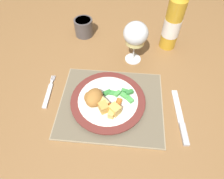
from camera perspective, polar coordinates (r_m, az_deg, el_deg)
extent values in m
plane|color=#383333|center=(1.42, -1.00, -12.43)|extent=(6.00, 6.00, 0.00)
cube|color=olive|center=(0.82, -1.71, 9.48)|extent=(1.30, 1.01, 0.04)
cube|color=olive|center=(1.55, -22.29, 11.48)|extent=(0.06, 0.06, 0.70)
cube|color=olive|center=(1.49, 24.51, 8.57)|extent=(0.06, 0.06, 0.70)
cube|color=gray|center=(0.65, -0.24, -4.11)|extent=(0.33, 0.28, 0.01)
cube|color=#6B604A|center=(0.64, -0.25, -3.94)|extent=(0.32, 0.27, 0.00)
cylinder|color=white|center=(0.64, -1.15, -3.54)|extent=(0.19, 0.19, 0.01)
cylinder|color=maroon|center=(0.63, -1.16, -3.08)|extent=(0.24, 0.24, 0.01)
cylinder|color=white|center=(0.63, -1.17, -2.90)|extent=(0.19, 0.19, 0.00)
ellipsoid|color=#A87033|center=(0.61, -5.12, -2.33)|extent=(0.06, 0.07, 0.04)
ellipsoid|color=#A87033|center=(0.61, -5.45, -2.58)|extent=(0.07, 0.07, 0.04)
cube|color=green|center=(0.64, 0.14, -0.99)|extent=(0.03, 0.02, 0.01)
cube|color=green|center=(0.64, 3.59, -0.31)|extent=(0.02, 0.02, 0.01)
cube|color=#4CA84C|center=(0.63, 1.57, -1.14)|extent=(0.02, 0.03, 0.01)
cube|color=#338438|center=(0.63, 5.01, -0.70)|extent=(0.03, 0.02, 0.01)
cube|color=#4CA84C|center=(0.62, 5.03, -2.81)|extent=(0.03, 0.03, 0.01)
cube|color=#4CA84C|center=(0.63, 3.61, -1.76)|extent=(0.03, 0.03, 0.01)
cube|color=#338438|center=(0.64, -1.39, -0.88)|extent=(0.03, 0.02, 0.01)
cylinder|color=orange|center=(0.60, 0.34, -5.39)|extent=(0.04, 0.03, 0.02)
cylinder|color=#CC5119|center=(0.60, 0.00, -5.49)|extent=(0.05, 0.04, 0.02)
cylinder|color=orange|center=(0.61, 1.70, -4.14)|extent=(0.02, 0.04, 0.02)
cube|color=silver|center=(0.70, -17.86, -1.72)|extent=(0.02, 0.10, 0.01)
cube|color=silver|center=(0.73, -16.84, 1.96)|extent=(0.01, 0.02, 0.01)
cube|color=silver|center=(0.74, -16.07, 3.14)|extent=(0.00, 0.02, 0.00)
cube|color=silver|center=(0.74, -16.37, 3.15)|extent=(0.00, 0.02, 0.00)
cube|color=silver|center=(0.74, -16.66, 3.15)|extent=(0.00, 0.02, 0.00)
cube|color=silver|center=(0.74, -16.95, 3.16)|extent=(0.00, 0.02, 0.00)
cube|color=silver|center=(0.67, 18.21, -4.55)|extent=(0.03, 0.13, 0.00)
cube|color=#B2B2B7|center=(0.63, 19.88, -11.88)|extent=(0.02, 0.07, 0.01)
cylinder|color=silver|center=(0.78, 5.98, 8.69)|extent=(0.06, 0.06, 0.00)
cylinder|color=silver|center=(0.76, 6.24, 10.90)|extent=(0.01, 0.01, 0.08)
ellipsoid|color=silver|center=(0.71, 6.81, 15.65)|extent=(0.09, 0.09, 0.08)
cylinder|color=#E0D684|center=(0.72, 6.60, 13.95)|extent=(0.07, 0.07, 0.03)
cylinder|color=gold|center=(0.81, 16.85, 17.29)|extent=(0.06, 0.06, 0.20)
cylinder|color=white|center=(0.82, 16.69, 16.74)|extent=(0.07, 0.07, 0.07)
cube|color=gold|center=(0.59, -2.44, -5.12)|extent=(0.04, 0.04, 0.03)
cube|color=#DBB256|center=(0.59, -0.24, -7.11)|extent=(0.02, 0.02, 0.02)
cube|color=#E5BC66|center=(0.60, -2.53, -4.21)|extent=(0.04, 0.04, 0.03)
cube|color=#DBB256|center=(0.59, 0.84, -5.70)|extent=(0.04, 0.04, 0.03)
cube|color=gold|center=(0.60, 0.64, -5.11)|extent=(0.02, 0.02, 0.02)
cylinder|color=#4C4747|center=(0.89, -8.05, 17.18)|extent=(0.08, 0.08, 0.07)
cylinder|color=#2A2727|center=(0.87, -8.30, 18.87)|extent=(0.06, 0.06, 0.01)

